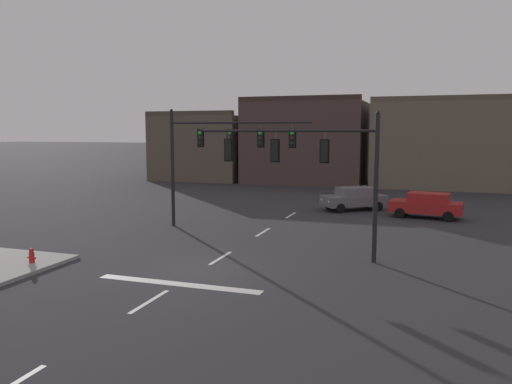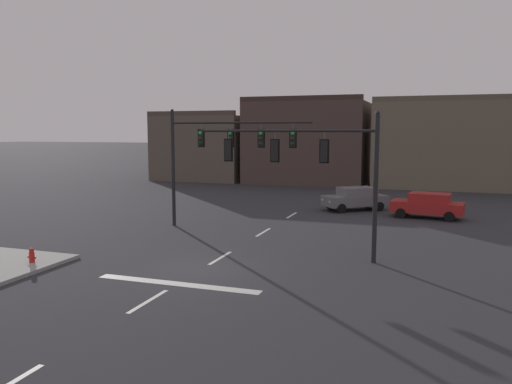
# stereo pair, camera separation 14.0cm
# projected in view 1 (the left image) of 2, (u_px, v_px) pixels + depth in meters

# --- Properties ---
(ground_plane) EXTENTS (400.00, 400.00, 0.00)m
(ground_plane) POSITION_uv_depth(u_px,v_px,m) (201.00, 270.00, 20.26)
(ground_plane) COLOR #2B2B30
(stop_bar_paint) EXTENTS (6.40, 0.50, 0.01)m
(stop_bar_paint) POSITION_uv_depth(u_px,v_px,m) (178.00, 284.00, 18.38)
(stop_bar_paint) COLOR silver
(stop_bar_paint) RESTS_ON ground
(lane_centreline) EXTENTS (0.16, 26.40, 0.01)m
(lane_centreline) POSITION_uv_depth(u_px,v_px,m) (221.00, 258.00, 22.14)
(lane_centreline) COLOR silver
(lane_centreline) RESTS_ON ground
(signal_mast_near_side) EXTENTS (7.87, 0.49, 6.33)m
(signal_mast_near_side) POSITION_uv_depth(u_px,v_px,m) (314.00, 161.00, 21.67)
(signal_mast_near_side) COLOR black
(signal_mast_near_side) RESTS_ON ground
(signal_mast_far_side) EXTENTS (8.24, 0.58, 6.77)m
(signal_mast_far_side) POSITION_uv_depth(u_px,v_px,m) (219.00, 146.00, 28.41)
(signal_mast_far_side) COLOR black
(signal_mast_far_side) RESTS_ON ground
(car_lot_nearside) EXTENTS (4.63, 2.44, 1.61)m
(car_lot_nearside) POSITION_uv_depth(u_px,v_px,m) (427.00, 205.00, 32.31)
(car_lot_nearside) COLOR #A81E1E
(car_lot_nearside) RESTS_ON ground
(car_lot_middle) EXTENTS (4.61, 4.07, 1.61)m
(car_lot_middle) POSITION_uv_depth(u_px,v_px,m) (354.00, 198.00, 35.50)
(car_lot_middle) COLOR slate
(car_lot_middle) RESTS_ON ground
(fire_hydrant) EXTENTS (0.40, 0.30, 0.75)m
(fire_hydrant) POSITION_uv_depth(u_px,v_px,m) (32.00, 258.00, 20.77)
(fire_hydrant) COLOR red
(fire_hydrant) RESTS_ON ground
(building_row) EXTENTS (46.09, 11.57, 9.01)m
(building_row) POSITION_uv_depth(u_px,v_px,m) (363.00, 146.00, 53.51)
(building_row) COLOR brown
(building_row) RESTS_ON ground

